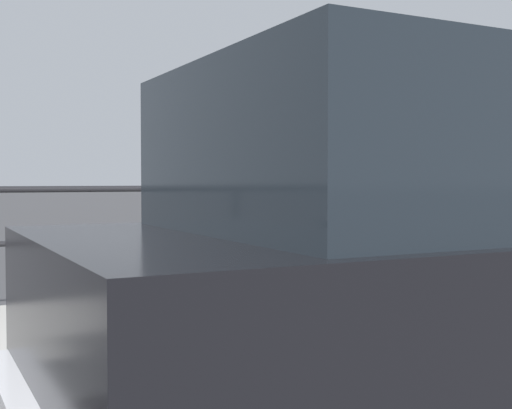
{
  "coord_description": "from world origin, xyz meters",
  "views": [
    {
      "loc": [
        -2.1,
        -3.64,
        1.36
      ],
      "look_at": [
        -0.04,
        0.61,
        1.18
      ],
      "focal_mm": 46.92,
      "sensor_mm": 36.0,
      "label": 1
    }
  ],
  "objects": [
    {
      "name": "background_railing",
      "position": [
        0.0,
        2.86,
        0.96
      ],
      "size": [
        24.06,
        0.06,
        1.14
      ],
      "color": "black",
      "rests_on": "sidewalk_curb"
    },
    {
      "name": "pedestrian_at_meter",
      "position": [
        0.18,
        0.6,
        1.17
      ],
      "size": [
        0.62,
        0.7,
        1.75
      ],
      "rotation": [
        0.0,
        0.0,
        -2.87
      ],
      "color": "black",
      "rests_on": "sidewalk_curb"
    },
    {
      "name": "parking_meter",
      "position": [
        -0.28,
        0.48,
        1.23
      ],
      "size": [
        0.17,
        0.18,
        1.48
      ],
      "rotation": [
        0.0,
        0.0,
        3.2
      ],
      "color": "slate",
      "rests_on": "sidewalk_curb"
    },
    {
      "name": "parked_hatchback_black",
      "position": [
        0.07,
        -1.33,
        0.92
      ],
      "size": [
        4.03,
        1.84,
        1.81
      ],
      "rotation": [
        0.0,
        0.0,
        -1.55
      ],
      "color": "black",
      "rests_on": "ground"
    },
    {
      "name": "ground_plane",
      "position": [
        0.0,
        0.0,
        0.0
      ],
      "size": [
        160.0,
        160.0,
        0.0
      ],
      "primitive_type": "plane",
      "color": "#333335"
    },
    {
      "name": "sidewalk_curb",
      "position": [
        0.0,
        1.56,
        0.08
      ],
      "size": [
        36.0,
        3.11,
        0.16
      ],
      "primitive_type": "cube",
      "color": "gray",
      "rests_on": "ground"
    }
  ]
}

